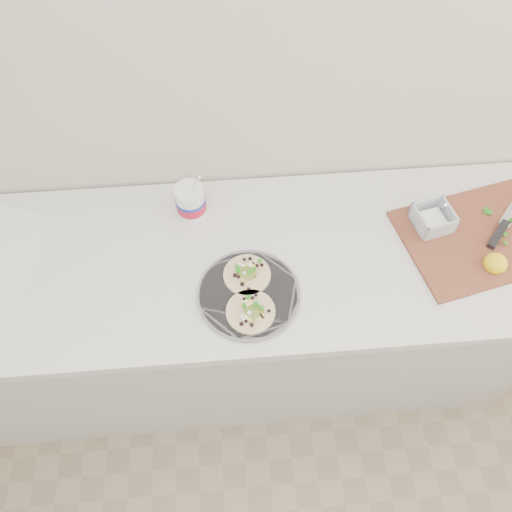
{
  "coord_description": "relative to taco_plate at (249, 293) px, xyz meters",
  "views": [
    {
      "loc": [
        0.11,
        0.57,
        2.22
      ],
      "look_at": [
        0.17,
        1.38,
        0.96
      ],
      "focal_mm": 35.0,
      "sensor_mm": 36.0,
      "label": 1
    }
  ],
  "objects": [
    {
      "name": "tub",
      "position": [
        -0.16,
        0.33,
        0.05
      ],
      "size": [
        0.1,
        0.1,
        0.22
      ],
      "rotation": [
        0.0,
        0.0,
        -0.2
      ],
      "color": "white",
      "rests_on": "counter"
    },
    {
      "name": "taco_plate",
      "position": [
        0.0,
        0.0,
        0.0
      ],
      "size": [
        0.31,
        0.31,
        0.04
      ],
      "rotation": [
        0.0,
        0.0,
        -0.25
      ],
      "color": "slate",
      "rests_on": "counter"
    },
    {
      "name": "cutboard",
      "position": [
        0.76,
        0.16,
        0.0
      ],
      "size": [
        0.58,
        0.46,
        0.08
      ],
      "rotation": [
        0.0,
        0.0,
        0.22
      ],
      "color": "brown",
      "rests_on": "counter"
    },
    {
      "name": "counter",
      "position": [
        -0.14,
        0.15,
        -0.47
      ],
      "size": [
        2.44,
        0.66,
        0.9
      ],
      "color": "beige",
      "rests_on": "ground"
    }
  ]
}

